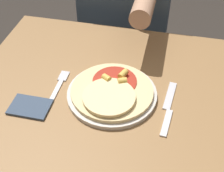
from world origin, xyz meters
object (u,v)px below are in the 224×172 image
at_px(fork, 58,87).
at_px(pizza, 112,91).
at_px(plate, 112,94).
at_px(person_diner, 126,8).
at_px(knife, 168,108).
at_px(dining_table, 113,135).

bearing_deg(fork, pizza, -1.52).
distance_m(plate, pizza, 0.02).
height_order(pizza, fork, pizza).
bearing_deg(fork, person_diner, 80.00).
bearing_deg(knife, dining_table, -169.73).
bearing_deg(knife, plate, 173.86).
bearing_deg(pizza, plate, 92.95).
distance_m(fork, knife, 0.34).
relative_size(plate, fork, 1.56).
height_order(dining_table, person_diner, person_diner).
distance_m(dining_table, knife, 0.21).
xyz_separation_m(fork, person_diner, (0.10, 0.59, -0.03)).
distance_m(pizza, person_diner, 0.60).
distance_m(knife, person_diner, 0.65).
distance_m(dining_table, pizza, 0.16).
bearing_deg(dining_table, pizza, 109.85).
height_order(dining_table, plate, plate).
xyz_separation_m(dining_table, plate, (-0.02, 0.05, 0.14)).
bearing_deg(plate, fork, -179.68).
bearing_deg(pizza, fork, 178.48).
height_order(pizza, knife, pizza).
height_order(fork, person_diner, person_diner).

